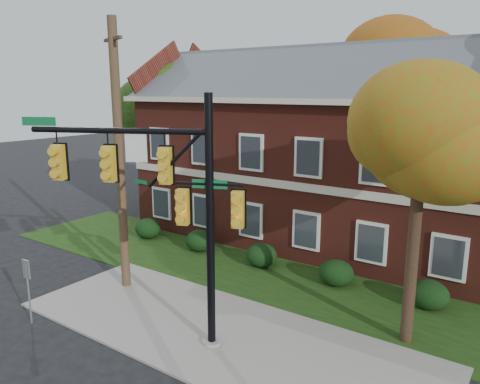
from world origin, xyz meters
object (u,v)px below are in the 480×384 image
Objects in this scene: tree_near_right at (431,124)px; traffic_signal at (164,194)px; apartment_building at (318,142)px; hedge_center at (261,255)px; hedge_left at (200,241)px; hedge_far_left at (148,228)px; hedge_right at (336,273)px; utility_pole at (119,157)px; tree_far_rear at (397,69)px; sign_post at (27,281)px; tree_left_rear at (162,105)px; hedge_far_right at (429,295)px.

tree_near_right is 1.14× the size of traffic_signal.
apartment_building reaches higher than hedge_center.
apartment_building is 7.73m from hedge_left.
hedge_far_left is 0.16× the size of tree_near_right.
hedge_far_left is 1.00× the size of hedge_left.
utility_pole is at bearing -144.03° from hedge_right.
tree_far_rear is 23.50m from sign_post.
tree_near_right is 0.85× the size of utility_pole.
tree_far_rear is at bearing 65.03° from traffic_signal.
apartment_building is 6.89m from hedge_center.
hedge_right is 8.41m from traffic_signal.
utility_pole is (-4.54, -17.96, -3.70)m from tree_far_rear.
sign_post is at bearing -111.91° from hedge_center.
tree_far_rear reaches higher than traffic_signal.
tree_left_rear is 0.77× the size of tree_far_rear.
tree_far_rear is (4.84, 13.09, 8.32)m from hedge_left.
traffic_signal reaches higher than hedge_center.
tree_near_right is at bearing -69.73° from tree_far_rear.
sign_post is (-10.50, -8.70, 0.99)m from hedge_far_right.
tree_far_rear reaches higher than sign_post.
apartment_building is at bearing -99.71° from tree_far_rear.
tree_far_rear is (1.34, 7.84, 3.86)m from apartment_building.
traffic_signal is (-5.98, -6.88, 4.15)m from hedge_far_right.
apartment_building is at bearing 90.00° from hedge_center.
traffic_signal is (1.02, -6.88, 4.15)m from hedge_center.
tree_near_right is (0.22, -2.83, 6.14)m from hedge_far_right.
hedge_far_right is at bearing 0.00° from hedge_far_left.
tree_far_rear is (1.34, 13.09, 8.32)m from hedge_center.
tree_left_rear is at bearing -173.46° from apartment_building.
hedge_center is 8.10m from traffic_signal.
sign_post reaches higher than hedge_far_right.
apartment_building reaches higher than hedge_left.
hedge_far_left is at bearing 180.00° from hedge_center.
sign_post is at bearing -74.31° from utility_pole.
tree_left_rear is 0.88× the size of utility_pole.
sign_post is (-4.52, -1.82, -3.16)m from traffic_signal.
tree_far_rear is 1.14× the size of utility_pole.
apartment_building is 13.43× the size of hedge_far_left.
utility_pole is (-3.20, -4.86, 4.61)m from hedge_center.
hedge_center is at bearing -23.04° from tree_left_rear.
traffic_signal is 4.70m from utility_pole.
utility_pole reaches higher than hedge_center.
hedge_right is at bearing -80.64° from tree_far_rear.
hedge_left is 0.16× the size of tree_near_right.
traffic_signal is at bearing -85.19° from apartment_building.
hedge_left and hedge_center have the same top height.
apartment_building is 10.97m from tree_near_right.
hedge_far_right is 0.63× the size of sign_post.
hedge_left is 16.25m from tree_far_rear.
apartment_building is at bearing 71.96° from sign_post.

